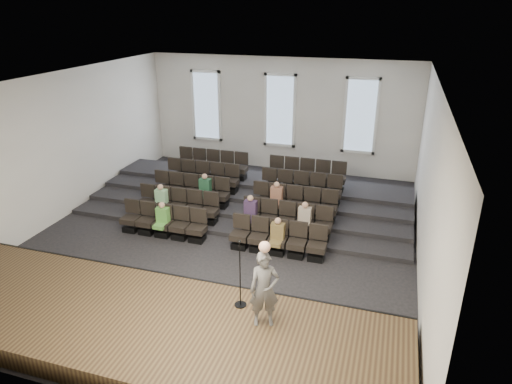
% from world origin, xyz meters
% --- Properties ---
extents(ground, '(14.00, 14.00, 0.00)m').
position_xyz_m(ground, '(0.00, 0.00, 0.00)').
color(ground, black).
rests_on(ground, ground).
extents(ceiling, '(12.00, 14.00, 0.02)m').
position_xyz_m(ceiling, '(0.00, 0.00, 5.01)').
color(ceiling, white).
rests_on(ceiling, ground).
extents(wall_back, '(12.00, 0.04, 5.00)m').
position_xyz_m(wall_back, '(0.00, 7.02, 2.50)').
color(wall_back, white).
rests_on(wall_back, ground).
extents(wall_front, '(12.00, 0.04, 5.00)m').
position_xyz_m(wall_front, '(0.00, -7.02, 2.50)').
color(wall_front, white).
rests_on(wall_front, ground).
extents(wall_left, '(0.04, 14.00, 5.00)m').
position_xyz_m(wall_left, '(-6.02, 0.00, 2.50)').
color(wall_left, white).
rests_on(wall_left, ground).
extents(wall_right, '(0.04, 14.00, 5.00)m').
position_xyz_m(wall_right, '(6.02, 0.00, 2.50)').
color(wall_right, white).
rests_on(wall_right, ground).
extents(stage, '(11.80, 3.60, 0.50)m').
position_xyz_m(stage, '(0.00, -5.10, 0.25)').
color(stage, '#4F3C22').
rests_on(stage, ground).
extents(stage_lip, '(11.80, 0.06, 0.52)m').
position_xyz_m(stage_lip, '(0.00, -3.33, 0.25)').
color(stage_lip, black).
rests_on(stage_lip, ground).
extents(risers, '(11.80, 4.80, 0.60)m').
position_xyz_m(risers, '(0.00, 3.17, 0.20)').
color(risers, black).
rests_on(risers, ground).
extents(seating_rows, '(6.80, 4.70, 1.67)m').
position_xyz_m(seating_rows, '(-0.00, 1.54, 0.68)').
color(seating_rows, black).
rests_on(seating_rows, ground).
extents(windows, '(8.44, 0.10, 3.24)m').
position_xyz_m(windows, '(0.00, 6.95, 2.70)').
color(windows, white).
rests_on(windows, wall_back).
extents(audience, '(5.45, 2.64, 1.10)m').
position_xyz_m(audience, '(0.10, 0.45, 0.83)').
color(audience, '#59A441').
rests_on(audience, seating_rows).
extents(speaker, '(0.76, 0.63, 1.77)m').
position_xyz_m(speaker, '(2.65, -4.48, 1.38)').
color(speaker, '#54514F').
rests_on(speaker, stage).
extents(mic_stand, '(0.29, 0.29, 1.72)m').
position_xyz_m(mic_stand, '(1.94, -4.02, 1.01)').
color(mic_stand, black).
rests_on(mic_stand, stage).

